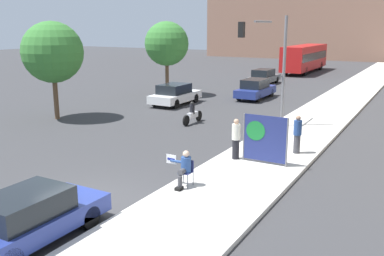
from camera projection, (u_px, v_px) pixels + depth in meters
name	position (u px, v px, depth m)	size (l,w,h in m)	color
ground_plane	(90.00, 203.00, 13.39)	(160.00, 160.00, 0.00)	#38383A
sidewalk_curb	(314.00, 121.00, 24.51)	(3.61, 90.00, 0.15)	beige
seated_protester	(184.00, 167.00, 14.21)	(0.92, 0.77, 1.22)	#474C56
jogger_on_sidewalk	(236.00, 139.00, 17.14)	(0.34, 0.34, 1.65)	black
pedestrian_behind	(297.00, 134.00, 17.92)	(0.34, 0.34, 1.62)	#424247
protest_banner	(264.00, 138.00, 16.51)	(1.82, 0.06, 1.91)	slate
traffic_light_pole	(268.00, 53.00, 22.67)	(2.69, 2.46, 5.77)	slate
parked_car_curbside	(29.00, 217.00, 10.79)	(1.74, 4.16, 1.37)	navy
car_on_road_nearest	(175.00, 94.00, 29.95)	(1.89, 4.32, 1.46)	white
car_on_road_midblock	(255.00, 89.00, 32.38)	(1.74, 4.50, 1.51)	navy
car_on_road_distant	(264.00, 77.00, 40.33)	(1.74, 4.72, 1.44)	#565B60
city_bus_on_road	(305.00, 57.00, 50.52)	(2.47, 11.64, 3.17)	red
motorcycle_on_road	(192.00, 114.00, 24.18)	(0.28, 2.07, 1.26)	silver
street_tree_near_curb	(52.00, 52.00, 24.58)	(3.53, 3.53, 5.69)	brown
street_tree_midblock	(167.00, 44.00, 33.08)	(3.41, 3.41, 5.77)	brown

